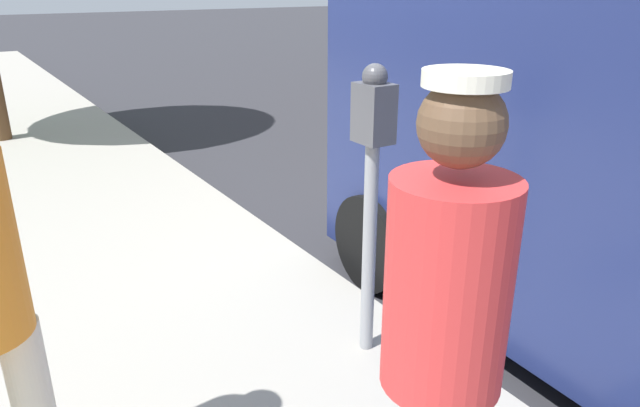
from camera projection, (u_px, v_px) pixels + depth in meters
ground_plane at (442, 257)px, 4.54m from camera, size 80.00×80.00×0.00m
parking_meter_near at (372, 166)px, 2.81m from camera, size 0.14×0.18×1.52m
pedestrian_in_red at (443, 333)px, 1.61m from camera, size 0.34×0.34×1.68m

